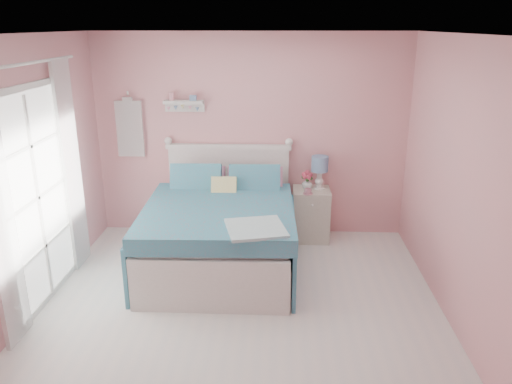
# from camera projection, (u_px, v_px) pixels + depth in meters

# --- Properties ---
(floor) EXTENTS (4.50, 4.50, 0.00)m
(floor) POSITION_uv_depth(u_px,v_px,m) (237.00, 323.00, 4.71)
(floor) COLOR silver
(floor) RESTS_ON ground
(room_shell) EXTENTS (4.50, 4.50, 4.50)m
(room_shell) POSITION_uv_depth(u_px,v_px,m) (235.00, 161.00, 4.20)
(room_shell) COLOR pink
(room_shell) RESTS_ON floor
(bed) EXTENTS (1.69, 2.10, 1.21)m
(bed) POSITION_uv_depth(u_px,v_px,m) (221.00, 232.00, 5.73)
(bed) COLOR silver
(bed) RESTS_ON floor
(nightstand) EXTENTS (0.47, 0.46, 0.68)m
(nightstand) POSITION_uv_depth(u_px,v_px,m) (311.00, 214.00, 6.45)
(nightstand) COLOR beige
(nightstand) RESTS_ON floor
(table_lamp) EXTENTS (0.21, 0.21, 0.43)m
(table_lamp) POSITION_uv_depth(u_px,v_px,m) (320.00, 166.00, 6.29)
(table_lamp) COLOR white
(table_lamp) RESTS_ON nightstand
(vase) EXTENTS (0.17, 0.17, 0.14)m
(vase) POSITION_uv_depth(u_px,v_px,m) (307.00, 183.00, 6.37)
(vase) COLOR silver
(vase) RESTS_ON nightstand
(teacup) EXTENTS (0.12, 0.12, 0.07)m
(teacup) POSITION_uv_depth(u_px,v_px,m) (308.00, 191.00, 6.17)
(teacup) COLOR #CA889A
(teacup) RESTS_ON nightstand
(roses) EXTENTS (0.14, 0.11, 0.12)m
(roses) POSITION_uv_depth(u_px,v_px,m) (307.00, 175.00, 6.33)
(roses) COLOR #E14D6A
(roses) RESTS_ON vase
(wall_shelf) EXTENTS (0.50, 0.15, 0.25)m
(wall_shelf) POSITION_uv_depth(u_px,v_px,m) (184.00, 103.00, 6.26)
(wall_shelf) COLOR silver
(wall_shelf) RESTS_ON room_shell
(hanging_dress) EXTENTS (0.34, 0.03, 0.72)m
(hanging_dress) POSITION_uv_depth(u_px,v_px,m) (130.00, 129.00, 6.39)
(hanging_dress) COLOR white
(hanging_dress) RESTS_ON room_shell
(french_door) EXTENTS (0.04, 1.32, 2.16)m
(french_door) POSITION_uv_depth(u_px,v_px,m) (37.00, 198.00, 4.83)
(french_door) COLOR silver
(french_door) RESTS_ON floor
(curtain_far) EXTENTS (0.04, 0.40, 2.32)m
(curtain_far) POSITION_uv_depth(u_px,v_px,m) (71.00, 167.00, 5.50)
(curtain_far) COLOR white
(curtain_far) RESTS_ON floor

